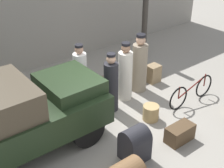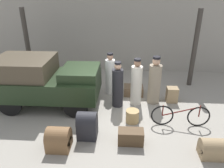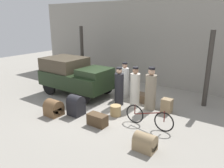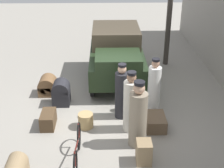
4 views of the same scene
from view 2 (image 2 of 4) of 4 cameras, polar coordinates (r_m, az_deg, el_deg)
The scene contains 17 objects.
ground_plane at distance 7.47m, azimuth -1.64°, elevation -7.25°, with size 30.00×30.00×0.00m, color gray.
station_building_facade at distance 10.54m, azimuth 0.23°, elevation 15.39°, with size 16.00×0.15×4.50m.
canopy_pillar_left at distance 9.94m, azimuth -21.15°, elevation 9.16°, with size 0.20×0.20×3.13m.
canopy_pillar_right at distance 9.47m, azimuth 20.76°, elevation 8.53°, with size 0.20×0.20×3.13m.
truck at distance 7.85m, azimuth -17.20°, elevation 1.18°, with size 3.47×1.80×1.72m.
bicycle at distance 6.92m, azimuth 17.43°, elevation -7.91°, with size 1.75×0.04×0.72m.
wicker_basket at distance 6.89m, azimuth 5.34°, elevation -8.36°, with size 0.41×0.41×0.40m.
porter_lifting_near_truck at distance 7.67m, azimuth 6.38°, elevation 0.06°, with size 0.39×0.39×1.69m.
porter_standing_middle at distance 8.37m, azimuth -0.48°, elevation 2.23°, with size 0.37×0.37×1.64m.
porter_with_bicycle at distance 7.50m, azimuth 1.49°, elevation -0.64°, with size 0.38×0.38×1.63m.
conductor_in_dark_uniform at distance 7.84m, azimuth 11.05°, elevation 0.41°, with size 0.44×0.44×1.74m.
suitcase_tan_flat at distance 6.06m, azimuth 4.92°, elevation -13.57°, with size 0.69×0.37×0.40m.
trunk_large_brown at distance 8.54m, azimuth 5.60°, elevation -1.65°, with size 0.74×0.53×0.36m.
suitcase_small_leather at distance 6.16m, azimuth 24.72°, elevation -15.13°, with size 0.61×0.44×0.50m.
trunk_wicker_pale at distance 6.20m, azimuth -6.48°, elevation -10.53°, with size 0.54×0.51×0.77m.
trunk_umber_medium at distance 8.25m, azimuth 15.39°, elevation -2.70°, with size 0.39×0.34×0.55m.
trunk_barrel_dark at distance 6.01m, azimuth -13.74°, elevation -13.86°, with size 0.60×0.55×0.61m.
Camera 2 is at (0.60, -6.31, 3.94)m, focal length 35.00 mm.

